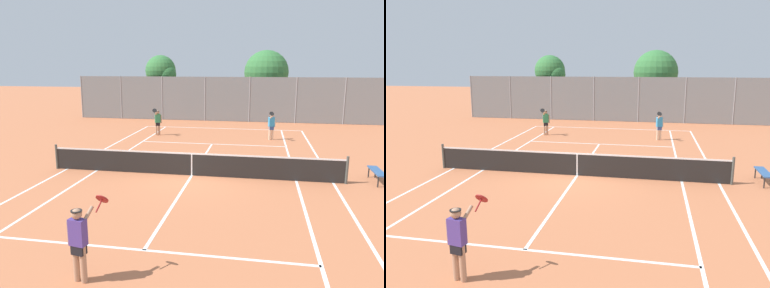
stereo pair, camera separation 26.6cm
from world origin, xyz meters
The scene contains 11 objects.
ground_plane centered at (0.00, 0.00, 0.00)m, with size 120.00×120.00×0.00m, color #C67047.
court_line_markings centered at (0.00, 0.00, 0.00)m, with size 11.10×23.90×0.01m.
tennis_net centered at (0.00, 0.00, 0.51)m, with size 12.00×0.10×1.07m.
player_near_side centered at (-0.88, -7.90, 0.93)m, with size 0.76×0.72×1.77m.
player_far_left centered at (-3.80, 8.54, 0.93)m, with size 0.44×0.89×1.77m.
player_far_right centered at (3.34, 8.27, 0.93)m, with size 0.44×0.89×1.77m.
loose_tennis_ball_0 centered at (1.02, 0.43, 0.03)m, with size 0.07×0.07×0.07m, color #D1DB33.
courtside_bench centered at (7.14, 0.42, 0.41)m, with size 0.36×1.50×0.47m.
back_fence centered at (0.00, 15.52, 1.78)m, with size 24.99×0.08×3.55m.
tree_behind_left centered at (-5.95, 17.86, 3.88)m, with size 2.80×2.66×5.31m.
tree_behind_right centered at (3.02, 19.18, 3.74)m, with size 3.80×3.80×5.73m.
Camera 1 is at (2.66, -14.40, 4.39)m, focal length 35.00 mm.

